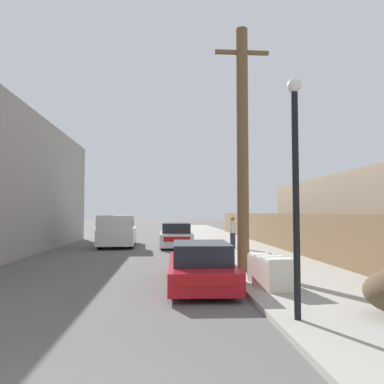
{
  "coord_description": "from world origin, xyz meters",
  "views": [
    {
      "loc": [
        1.29,
        -2.39,
        2.01
      ],
      "look_at": [
        2.2,
        11.1,
        2.75
      ],
      "focal_mm": 35.0,
      "sensor_mm": 36.0,
      "label": 1
    }
  ],
  "objects_px": {
    "pickup_truck": "(117,231)",
    "utility_pole": "(242,146)",
    "pedestrian": "(233,232)",
    "street_lamp": "(296,176)",
    "parked_sports_car_red": "(200,265)",
    "car_parked_mid": "(176,236)",
    "discarded_fridge": "(270,271)"
  },
  "relations": [
    {
      "from": "parked_sports_car_red",
      "to": "pickup_truck",
      "type": "bearing_deg",
      "value": 109.37
    },
    {
      "from": "parked_sports_car_red",
      "to": "utility_pole",
      "type": "relative_size",
      "value": 0.59
    },
    {
      "from": "car_parked_mid",
      "to": "pedestrian",
      "type": "bearing_deg",
      "value": -33.08
    },
    {
      "from": "utility_pole",
      "to": "pedestrian",
      "type": "xyz_separation_m",
      "value": [
        1.09,
        8.02,
        -3.22
      ]
    },
    {
      "from": "discarded_fridge",
      "to": "pedestrian",
      "type": "relative_size",
      "value": 0.98
    },
    {
      "from": "parked_sports_car_red",
      "to": "utility_pole",
      "type": "bearing_deg",
      "value": 47.83
    },
    {
      "from": "pedestrian",
      "to": "street_lamp",
      "type": "bearing_deg",
      "value": -95.26
    },
    {
      "from": "utility_pole",
      "to": "street_lamp",
      "type": "xyz_separation_m",
      "value": [
        -0.15,
        -5.43,
        -1.53
      ]
    },
    {
      "from": "pickup_truck",
      "to": "car_parked_mid",
      "type": "bearing_deg",
      "value": 172.72
    },
    {
      "from": "discarded_fridge",
      "to": "pedestrian",
      "type": "bearing_deg",
      "value": 78.62
    },
    {
      "from": "utility_pole",
      "to": "street_lamp",
      "type": "bearing_deg",
      "value": -91.6
    },
    {
      "from": "pickup_truck",
      "to": "street_lamp",
      "type": "distance_m",
      "value": 16.61
    },
    {
      "from": "parked_sports_car_red",
      "to": "pickup_truck",
      "type": "height_order",
      "value": "pickup_truck"
    },
    {
      "from": "discarded_fridge",
      "to": "pedestrian",
      "type": "xyz_separation_m",
      "value": [
        0.9,
        10.5,
        0.47
      ]
    },
    {
      "from": "parked_sports_car_red",
      "to": "utility_pole",
      "type": "xyz_separation_m",
      "value": [
        1.54,
        1.61,
        3.64
      ]
    },
    {
      "from": "car_parked_mid",
      "to": "street_lamp",
      "type": "relative_size",
      "value": 1.08
    },
    {
      "from": "car_parked_mid",
      "to": "pedestrian",
      "type": "distance_m",
      "value": 3.61
    },
    {
      "from": "pedestrian",
      "to": "discarded_fridge",
      "type": "bearing_deg",
      "value": -94.91
    },
    {
      "from": "pickup_truck",
      "to": "utility_pole",
      "type": "relative_size",
      "value": 0.67
    },
    {
      "from": "parked_sports_car_red",
      "to": "pickup_truck",
      "type": "xyz_separation_m",
      "value": [
        -3.81,
        11.85,
        0.37
      ]
    },
    {
      "from": "parked_sports_car_red",
      "to": "pedestrian",
      "type": "xyz_separation_m",
      "value": [
        2.62,
        9.63,
        0.43
      ]
    },
    {
      "from": "car_parked_mid",
      "to": "utility_pole",
      "type": "relative_size",
      "value": 0.59
    },
    {
      "from": "car_parked_mid",
      "to": "utility_pole",
      "type": "bearing_deg",
      "value": -79.25
    },
    {
      "from": "pickup_truck",
      "to": "pedestrian",
      "type": "distance_m",
      "value": 6.81
    },
    {
      "from": "utility_pole",
      "to": "street_lamp",
      "type": "relative_size",
      "value": 1.84
    },
    {
      "from": "parked_sports_car_red",
      "to": "car_parked_mid",
      "type": "relative_size",
      "value": 1.02
    },
    {
      "from": "pickup_truck",
      "to": "pedestrian",
      "type": "xyz_separation_m",
      "value": [
        6.44,
        -2.23,
        0.06
      ]
    },
    {
      "from": "street_lamp",
      "to": "pedestrian",
      "type": "relative_size",
      "value": 2.6
    },
    {
      "from": "discarded_fridge",
      "to": "pickup_truck",
      "type": "height_order",
      "value": "pickup_truck"
    },
    {
      "from": "parked_sports_car_red",
      "to": "pedestrian",
      "type": "distance_m",
      "value": 9.99
    },
    {
      "from": "discarded_fridge",
      "to": "car_parked_mid",
      "type": "xyz_separation_m",
      "value": [
        -2.12,
        12.45,
        0.15
      ]
    },
    {
      "from": "pickup_truck",
      "to": "utility_pole",
      "type": "height_order",
      "value": "utility_pole"
    }
  ]
}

